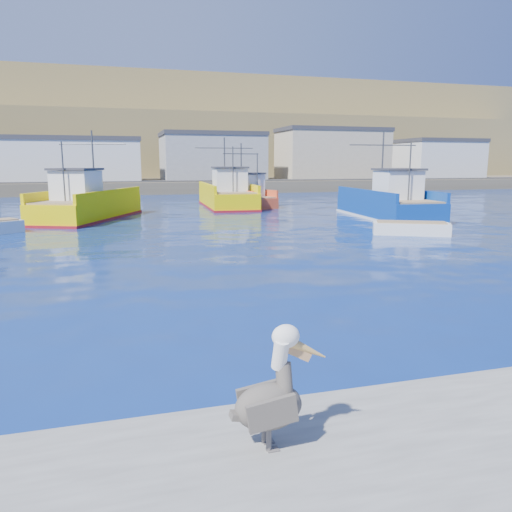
{
  "coord_description": "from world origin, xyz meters",
  "views": [
    {
      "loc": [
        -4.94,
        -9.75,
        4.04
      ],
      "look_at": [
        -1.12,
        3.6,
        1.46
      ],
      "focal_mm": 35.0,
      "sensor_mm": 36.0,
      "label": 1
    }
  ],
  "objects_px": {
    "pelican": "(272,396)",
    "skiff_far": "(408,199)",
    "trawler_yellow_a": "(87,205)",
    "boat_orange": "(247,196)",
    "trawler_blue": "(388,204)",
    "skiff_mid": "(411,229)",
    "trawler_yellow_b": "(227,196)"
  },
  "relations": [
    {
      "from": "trawler_blue",
      "to": "boat_orange",
      "type": "height_order",
      "value": "trawler_blue"
    },
    {
      "from": "trawler_yellow_a",
      "to": "boat_orange",
      "type": "relative_size",
      "value": 1.54
    },
    {
      "from": "trawler_yellow_a",
      "to": "boat_orange",
      "type": "height_order",
      "value": "trawler_yellow_a"
    },
    {
      "from": "trawler_yellow_a",
      "to": "trawler_yellow_b",
      "type": "relative_size",
      "value": 1.01
    },
    {
      "from": "skiff_far",
      "to": "skiff_mid",
      "type": "bearing_deg",
      "value": -122.3
    },
    {
      "from": "boat_orange",
      "to": "pelican",
      "type": "height_order",
      "value": "boat_orange"
    },
    {
      "from": "trawler_yellow_a",
      "to": "pelican",
      "type": "bearing_deg",
      "value": -83.73
    },
    {
      "from": "pelican",
      "to": "skiff_far",
      "type": "bearing_deg",
      "value": 55.44
    },
    {
      "from": "trawler_yellow_b",
      "to": "skiff_far",
      "type": "xyz_separation_m",
      "value": [
        20.18,
        1.18,
        -0.79
      ]
    },
    {
      "from": "trawler_yellow_a",
      "to": "skiff_mid",
      "type": "relative_size",
      "value": 2.71
    },
    {
      "from": "boat_orange",
      "to": "trawler_yellow_a",
      "type": "bearing_deg",
      "value": -152.76
    },
    {
      "from": "trawler_yellow_b",
      "to": "pelican",
      "type": "distance_m",
      "value": 41.5
    },
    {
      "from": "skiff_mid",
      "to": "skiff_far",
      "type": "distance_m",
      "value": 26.38
    },
    {
      "from": "trawler_blue",
      "to": "boat_orange",
      "type": "bearing_deg",
      "value": 122.17
    },
    {
      "from": "skiff_far",
      "to": "trawler_blue",
      "type": "bearing_deg",
      "value": -127.4
    },
    {
      "from": "boat_orange",
      "to": "trawler_yellow_b",
      "type": "bearing_deg",
      "value": 170.0
    },
    {
      "from": "trawler_yellow_b",
      "to": "trawler_yellow_a",
      "type": "bearing_deg",
      "value": -148.35
    },
    {
      "from": "skiff_far",
      "to": "pelican",
      "type": "bearing_deg",
      "value": -124.56
    },
    {
      "from": "boat_orange",
      "to": "pelican",
      "type": "distance_m",
      "value": 41.61
    },
    {
      "from": "trawler_yellow_b",
      "to": "skiff_mid",
      "type": "bearing_deg",
      "value": -73.95
    },
    {
      "from": "trawler_blue",
      "to": "skiff_far",
      "type": "relative_size",
      "value": 2.84
    },
    {
      "from": "trawler_yellow_b",
      "to": "skiff_far",
      "type": "height_order",
      "value": "trawler_yellow_b"
    },
    {
      "from": "trawler_yellow_a",
      "to": "pelican",
      "type": "distance_m",
      "value": 33.26
    },
    {
      "from": "trawler_blue",
      "to": "trawler_yellow_a",
      "type": "bearing_deg",
      "value": 166.74
    },
    {
      "from": "trawler_yellow_a",
      "to": "boat_orange",
      "type": "xyz_separation_m",
      "value": [
        14.03,
        7.22,
        -0.06
      ]
    },
    {
      "from": "trawler_yellow_a",
      "to": "trawler_blue",
      "type": "height_order",
      "value": "trawler_yellow_a"
    },
    {
      "from": "trawler_yellow_b",
      "to": "trawler_blue",
      "type": "bearing_deg",
      "value": -52.94
    },
    {
      "from": "skiff_mid",
      "to": "boat_orange",
      "type": "bearing_deg",
      "value": 101.62
    },
    {
      "from": "trawler_blue",
      "to": "skiff_mid",
      "type": "xyz_separation_m",
      "value": [
        -3.5,
        -8.44,
        -0.74
      ]
    },
    {
      "from": "trawler_blue",
      "to": "pelican",
      "type": "bearing_deg",
      "value": -123.07
    },
    {
      "from": "trawler_blue",
      "to": "skiff_far",
      "type": "distance_m",
      "value": 17.47
    },
    {
      "from": "boat_orange",
      "to": "skiff_far",
      "type": "distance_m",
      "value": 18.45
    }
  ]
}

